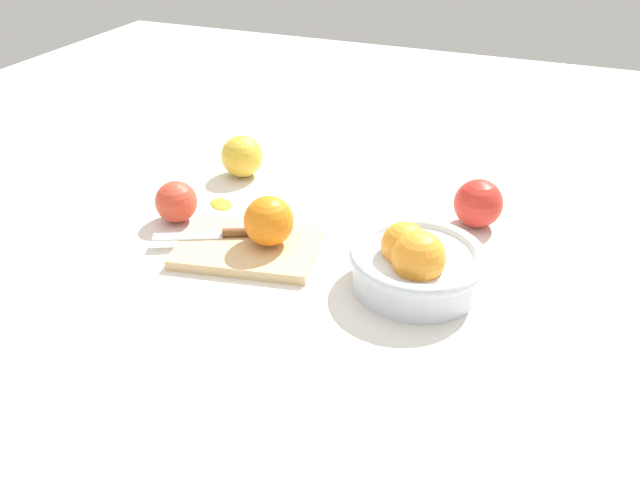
% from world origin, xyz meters
% --- Properties ---
extents(ground_plane, '(2.40, 2.40, 0.00)m').
position_xyz_m(ground_plane, '(0.00, 0.00, 0.00)').
color(ground_plane, silver).
extents(bowl, '(0.20, 0.20, 0.11)m').
position_xyz_m(bowl, '(-0.19, 0.07, 0.04)').
color(bowl, silver).
rests_on(bowl, ground_plane).
extents(cutting_board, '(0.24, 0.19, 0.02)m').
position_xyz_m(cutting_board, '(0.08, 0.08, 0.01)').
color(cutting_board, '#DBB77F').
rests_on(cutting_board, ground_plane).
extents(orange_on_board, '(0.08, 0.08, 0.08)m').
position_xyz_m(orange_on_board, '(0.04, 0.06, 0.06)').
color(orange_on_board, orange).
rests_on(orange_on_board, cutting_board).
extents(knife, '(0.15, 0.08, 0.01)m').
position_xyz_m(knife, '(0.13, 0.08, 0.02)').
color(knife, silver).
rests_on(knife, cutting_board).
extents(apple_front_left, '(0.08, 0.08, 0.08)m').
position_xyz_m(apple_front_left, '(-0.24, -0.14, 0.04)').
color(apple_front_left, red).
rests_on(apple_front_left, ground_plane).
extents(apple_front_right, '(0.08, 0.08, 0.08)m').
position_xyz_m(apple_front_right, '(0.21, -0.17, 0.04)').
color(apple_front_right, gold).
rests_on(apple_front_right, ground_plane).
extents(apple_back_right, '(0.07, 0.07, 0.07)m').
position_xyz_m(apple_back_right, '(0.23, 0.03, 0.04)').
color(apple_back_right, '#D6422D').
rests_on(apple_back_right, ground_plane).
extents(citrus_peel, '(0.06, 0.06, 0.01)m').
position_xyz_m(citrus_peel, '(0.19, -0.04, 0.00)').
color(citrus_peel, orange).
rests_on(citrus_peel, ground_plane).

